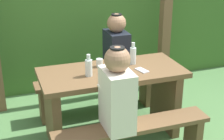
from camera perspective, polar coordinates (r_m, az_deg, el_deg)
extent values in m
plane|color=#4A7541|center=(3.64, 0.00, -10.76)|extent=(12.00, 12.00, 0.00)
cube|color=#3A6527|center=(4.89, -6.87, 8.71)|extent=(6.40, 0.93, 1.73)
cube|color=brown|center=(4.48, 8.97, 9.73)|extent=(0.12, 0.12, 2.08)
cube|color=brown|center=(3.32, 0.00, -0.45)|extent=(1.40, 0.64, 0.05)
cube|color=brown|center=(3.35, -9.83, -7.53)|extent=(0.08, 0.54, 0.68)
cube|color=brown|center=(3.69, 8.86, -4.53)|extent=(0.08, 0.54, 0.68)
cube|color=brown|center=(3.00, 3.45, -9.39)|extent=(1.40, 0.24, 0.04)
cube|color=brown|center=(3.37, 13.34, -10.50)|extent=(0.07, 0.22, 0.39)
cube|color=brown|center=(3.90, -2.61, -1.56)|extent=(1.40, 0.24, 0.04)
cube|color=brown|center=(3.89, -11.39, -5.66)|extent=(0.07, 0.22, 0.39)
cube|color=brown|center=(4.20, 5.58, -3.16)|extent=(0.07, 0.22, 0.39)
cube|color=silver|center=(2.81, 0.85, -5.03)|extent=(0.22, 0.34, 0.52)
sphere|color=#936B4C|center=(2.67, 0.89, 1.76)|extent=(0.21, 0.21, 0.21)
cylinder|color=black|center=(2.64, 0.90, 3.58)|extent=(0.12, 0.12, 0.02)
cylinder|color=silver|center=(2.89, -0.09, -2.00)|extent=(0.25, 0.07, 0.15)
cube|color=black|center=(3.87, 0.74, 2.71)|extent=(0.22, 0.34, 0.52)
sphere|color=#936B4C|center=(3.77, 0.76, 7.80)|extent=(0.21, 0.21, 0.21)
cylinder|color=black|center=(3.75, 0.77, 9.12)|extent=(0.12, 0.12, 0.02)
cylinder|color=black|center=(3.72, 1.48, 3.55)|extent=(0.25, 0.07, 0.15)
cylinder|color=silver|center=(3.39, -2.10, 1.21)|extent=(0.07, 0.07, 0.08)
cylinder|color=silver|center=(3.45, 3.50, 2.36)|extent=(0.06, 0.06, 0.17)
cylinder|color=silver|center=(3.41, 3.55, 4.14)|extent=(0.03, 0.03, 0.05)
cylinder|color=silver|center=(3.16, -3.89, 0.34)|extent=(0.07, 0.07, 0.16)
cylinder|color=silver|center=(3.12, -3.94, 2.12)|extent=(0.04, 0.04, 0.05)
cube|color=silver|center=(3.31, 5.01, -0.04)|extent=(0.10, 0.15, 0.01)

